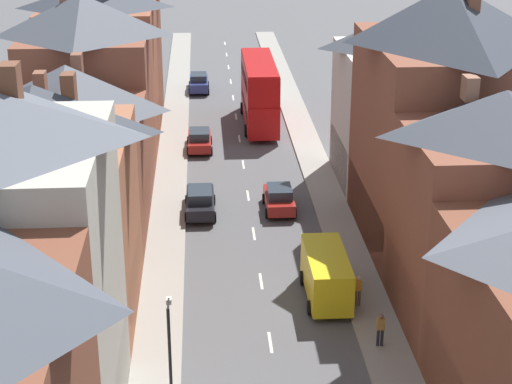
# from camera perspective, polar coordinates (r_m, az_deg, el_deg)

# --- Properties ---
(pavement_left) EXTENTS (2.20, 104.00, 0.14)m
(pavement_left) POSITION_cam_1_polar(r_m,az_deg,el_deg) (57.41, -5.74, 0.44)
(pavement_left) COLOR gray
(pavement_left) RESTS_ON ground
(pavement_right) EXTENTS (2.20, 104.00, 0.14)m
(pavement_right) POSITION_cam_1_polar(r_m,az_deg,el_deg) (57.91, 4.40, 0.68)
(pavement_right) COLOR gray
(pavement_right) RESTS_ON ground
(centre_line_dashes) EXTENTS (0.14, 97.80, 0.01)m
(centre_line_dashes) POSITION_cam_1_polar(r_m,az_deg,el_deg) (55.60, -0.54, -0.24)
(centre_line_dashes) COLOR silver
(centre_line_dashes) RESTS_ON ground
(terrace_row_left) EXTENTS (8.00, 70.60, 14.29)m
(terrace_row_left) POSITION_cam_1_polar(r_m,az_deg,el_deg) (41.09, -13.78, 0.32)
(terrace_row_left) COLOR brown
(terrace_row_left) RESTS_ON ground
(double_decker_bus_lead) EXTENTS (2.74, 10.80, 5.30)m
(double_decker_bus_lead) POSITION_cam_1_polar(r_m,az_deg,el_deg) (69.52, 0.21, 6.71)
(double_decker_bus_lead) COLOR #B70F0F
(double_decker_bus_lead) RESTS_ON ground
(car_near_blue) EXTENTS (1.90, 4.49, 1.64)m
(car_near_blue) POSITION_cam_1_polar(r_m,az_deg,el_deg) (52.71, -3.74, -0.59)
(car_near_blue) COLOR black
(car_near_blue) RESTS_ON ground
(car_near_silver) EXTENTS (1.90, 3.93, 1.61)m
(car_near_silver) POSITION_cam_1_polar(r_m,az_deg,el_deg) (53.04, 1.56, -0.42)
(car_near_silver) COLOR maroon
(car_near_silver) RESTS_ON ground
(car_parked_left_a) EXTENTS (1.90, 4.28, 1.71)m
(car_parked_left_a) POSITION_cam_1_polar(r_m,az_deg,el_deg) (80.52, -3.83, 7.31)
(car_parked_left_a) COLOR navy
(car_parked_left_a) RESTS_ON ground
(car_parked_right_a) EXTENTS (1.90, 4.54, 1.58)m
(car_parked_right_a) POSITION_cam_1_polar(r_m,az_deg,el_deg) (78.59, 0.73, 6.95)
(car_parked_right_a) COLOR #B7BABF
(car_parked_right_a) RESTS_ON ground
(car_mid_white) EXTENTS (1.90, 4.12, 1.57)m
(car_mid_white) POSITION_cam_1_polar(r_m,az_deg,el_deg) (64.17, -3.79, 3.50)
(car_mid_white) COLOR maroon
(car_mid_white) RESTS_ON ground
(delivery_van) EXTENTS (2.20, 5.20, 2.41)m
(delivery_van) POSITION_cam_1_polar(r_m,az_deg,el_deg) (42.66, 4.71, -5.46)
(delivery_van) COLOR yellow
(delivery_van) RESTS_ON ground
(pedestrian_mid_left) EXTENTS (0.36, 0.22, 1.61)m
(pedestrian_mid_left) POSITION_cam_1_polar(r_m,az_deg,el_deg) (38.96, 8.30, -8.97)
(pedestrian_mid_left) COLOR #23232D
(pedestrian_mid_left) RESTS_ON pavement_right
(pedestrian_mid_right) EXTENTS (0.36, 0.22, 1.61)m
(pedestrian_mid_right) POSITION_cam_1_polar(r_m,az_deg,el_deg) (42.05, 6.80, -6.45)
(pedestrian_mid_right) COLOR brown
(pedestrian_mid_right) RESTS_ON pavement_right
(street_lamp) EXTENTS (0.20, 1.12, 5.50)m
(street_lamp) POSITION_cam_1_polar(r_m,az_deg,el_deg) (32.45, -5.74, -11.08)
(street_lamp) COLOR black
(street_lamp) RESTS_ON ground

